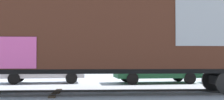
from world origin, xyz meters
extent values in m
plane|color=silver|center=(0.00, 0.00, 0.00)|extent=(260.00, 260.00, 0.00)
cube|color=#4C4742|center=(0.96, -0.72, 0.04)|extent=(59.91, 3.52, 0.08)
cube|color=#4C4742|center=(0.87, 0.72, 0.04)|extent=(59.91, 3.52, 0.08)
cube|color=#423323|center=(-0.92, -0.10, 0.04)|extent=(0.38, 2.51, 0.07)
cube|color=#472316|center=(0.91, 0.00, 2.69)|extent=(16.91, 3.81, 3.31)
cube|color=black|center=(0.91, 0.00, 0.93)|extent=(16.51, 2.51, 0.20)
cylinder|color=black|center=(5.68, 0.99, 0.46)|extent=(0.93, 0.17, 0.92)
cylinder|color=silver|center=(-5.71, 12.45, 4.36)|extent=(0.12, 0.12, 8.72)
cube|color=slate|center=(0.00, 61.69, 4.86)|extent=(157.73, 32.38, 9.72)
cube|color=brown|center=(18.43, 51.98, 11.03)|extent=(4.56, 4.10, 2.60)
cone|color=#193D23|center=(-5.54, 52.95, 11.36)|extent=(1.63, 1.63, 3.27)
cone|color=#193D23|center=(-16.12, 51.62, 11.69)|extent=(1.97, 1.97, 3.93)
cube|color=silver|center=(-2.53, 5.03, 0.68)|extent=(4.68, 2.37, 0.72)
cube|color=#2D333D|center=(-2.67, 5.00, 1.37)|extent=(2.36, 1.86, 0.67)
cylinder|color=black|center=(-1.14, 6.06, 0.32)|extent=(0.67, 0.31, 0.64)
cylinder|color=black|center=(-0.90, 4.44, 0.32)|extent=(0.67, 0.31, 0.64)
cylinder|color=black|center=(-4.15, 5.61, 0.32)|extent=(0.67, 0.31, 0.64)
cylinder|color=black|center=(-3.91, 3.99, 0.32)|extent=(0.67, 0.31, 0.64)
cube|color=#1E5933|center=(3.89, 4.99, 0.62)|extent=(4.95, 2.50, 0.60)
cube|color=#2D333D|center=(3.80, 4.97, 1.23)|extent=(2.52, 1.99, 0.61)
cylinder|color=black|center=(5.37, 6.09, 0.32)|extent=(0.66, 0.31, 0.64)
cylinder|color=black|center=(5.61, 4.32, 0.32)|extent=(0.66, 0.31, 0.64)
cylinder|color=black|center=(2.17, 5.65, 0.32)|extent=(0.66, 0.31, 0.64)
cylinder|color=black|center=(2.42, 3.88, 0.32)|extent=(0.66, 0.31, 0.64)
cylinder|color=black|center=(7.91, 5.78, 0.32)|extent=(0.65, 0.24, 0.64)
camera|label=1|loc=(1.24, -11.75, 1.43)|focal=47.02mm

